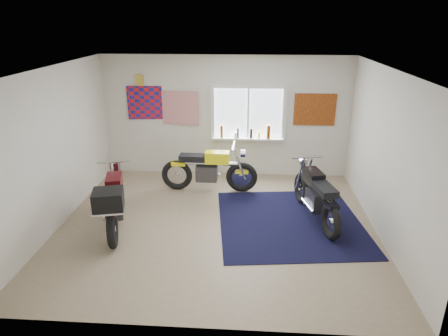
# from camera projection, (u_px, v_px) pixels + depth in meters

# --- Properties ---
(ground) EXTENTS (5.50, 5.50, 0.00)m
(ground) POSITION_uv_depth(u_px,v_px,m) (217.00, 225.00, 7.06)
(ground) COLOR #9E896B
(ground) RESTS_ON ground
(room_shell) EXTENTS (5.50, 5.50, 5.50)m
(room_shell) POSITION_uv_depth(u_px,v_px,m) (216.00, 136.00, 6.47)
(room_shell) COLOR white
(room_shell) RESTS_ON ground
(navy_rug) EXTENTS (2.77, 2.86, 0.01)m
(navy_rug) POSITION_uv_depth(u_px,v_px,m) (290.00, 222.00, 7.16)
(navy_rug) COLOR black
(navy_rug) RESTS_ON ground
(window_assembly) EXTENTS (1.66, 0.17, 1.26)m
(window_assembly) POSITION_uv_depth(u_px,v_px,m) (248.00, 117.00, 8.84)
(window_assembly) COLOR white
(window_assembly) RESTS_ON room_shell
(oil_bottles) EXTENTS (1.13, 0.09, 0.30)m
(oil_bottles) POSITION_uv_depth(u_px,v_px,m) (249.00, 133.00, 8.90)
(oil_bottles) COLOR brown
(oil_bottles) RESTS_ON window_assembly
(flag_display) EXTENTS (1.60, 0.10, 1.17)m
(flag_display) POSITION_uv_depth(u_px,v_px,m) (139.00, 80.00, 8.72)
(flag_display) COLOR red
(flag_display) RESTS_ON room_shell
(triumph_poster) EXTENTS (0.90, 0.03, 0.70)m
(triumph_poster) POSITION_uv_depth(u_px,v_px,m) (315.00, 110.00, 8.70)
(triumph_poster) COLOR #A54C14
(triumph_poster) RESTS_ON room_shell
(yellow_triumph) EXTENTS (2.03, 0.61, 1.02)m
(yellow_triumph) POSITION_uv_depth(u_px,v_px,m) (209.00, 170.00, 8.32)
(yellow_triumph) COLOR black
(yellow_triumph) RESTS_ON ground
(black_chrome_bike) EXTENTS (0.72, 1.98, 1.03)m
(black_chrome_bike) POSITION_uv_depth(u_px,v_px,m) (316.00, 196.00, 7.12)
(black_chrome_bike) COLOR black
(black_chrome_bike) RESTS_ON navy_rug
(maroon_tourer) EXTENTS (0.88, 2.02, 1.03)m
(maroon_tourer) POSITION_uv_depth(u_px,v_px,m) (114.00, 202.00, 6.70)
(maroon_tourer) COLOR black
(maroon_tourer) RESTS_ON ground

